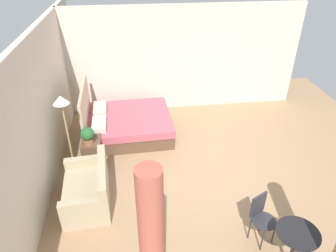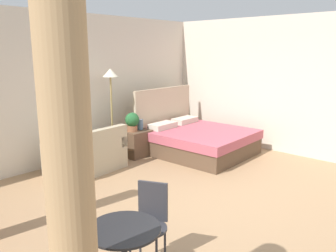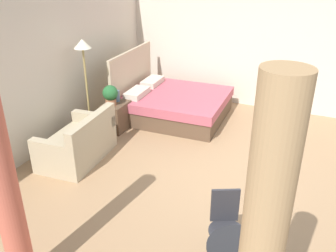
% 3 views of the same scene
% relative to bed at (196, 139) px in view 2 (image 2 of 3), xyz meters
% --- Properties ---
extents(ground_plane, '(9.20, 9.41, 0.02)m').
position_rel_bed_xyz_m(ground_plane, '(-1.76, -1.67, -0.30)').
color(ground_plane, '#9E7A56').
extents(wall_back, '(9.20, 0.12, 2.86)m').
position_rel_bed_xyz_m(wall_back, '(-1.76, 1.53, 1.14)').
color(wall_back, beige).
rests_on(wall_back, ground).
extents(wall_right, '(0.12, 6.41, 2.86)m').
position_rel_bed_xyz_m(wall_right, '(1.34, -1.67, 1.14)').
color(wall_right, beige).
rests_on(wall_right, ground).
extents(bed, '(1.88, 2.12, 1.33)m').
position_rel_bed_xyz_m(bed, '(0.00, 0.00, 0.00)').
color(bed, brown).
rests_on(bed, ground).
extents(couch, '(1.36, 0.89, 0.81)m').
position_rel_bed_xyz_m(couch, '(-2.27, 0.71, -0.01)').
color(couch, tan).
rests_on(couch, ground).
extents(nightstand, '(0.54, 0.41, 0.54)m').
position_rel_bed_xyz_m(nightstand, '(-1.02, 0.74, -0.02)').
color(nightstand, brown).
rests_on(nightstand, ground).
extents(potted_plant, '(0.29, 0.29, 0.39)m').
position_rel_bed_xyz_m(potted_plant, '(-1.12, 0.78, 0.46)').
color(potted_plant, '#935B3D').
rests_on(potted_plant, nightstand).
extents(vase, '(0.13, 0.13, 0.21)m').
position_rel_bed_xyz_m(vase, '(-0.90, 0.78, 0.35)').
color(vase, slate).
rests_on(vase, nightstand).
extents(floor_lamp, '(0.30, 0.30, 1.81)m').
position_rel_bed_xyz_m(floor_lamp, '(-1.38, 1.10, 1.21)').
color(floor_lamp, '#99844C').
rests_on(floor_lamp, ground).
extents(cafe_chair_near_window, '(0.52, 0.52, 0.87)m').
position_rel_bed_xyz_m(cafe_chair_near_window, '(-3.44, -2.09, 0.23)').
color(cafe_chair_near_window, '#2D2D33').
rests_on(cafe_chair_near_window, ground).
extents(curtain_left, '(0.30, 0.30, 2.60)m').
position_rel_bed_xyz_m(curtain_left, '(-4.61, -2.61, 1.01)').
color(curtain_left, tan).
rests_on(curtain_left, ground).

